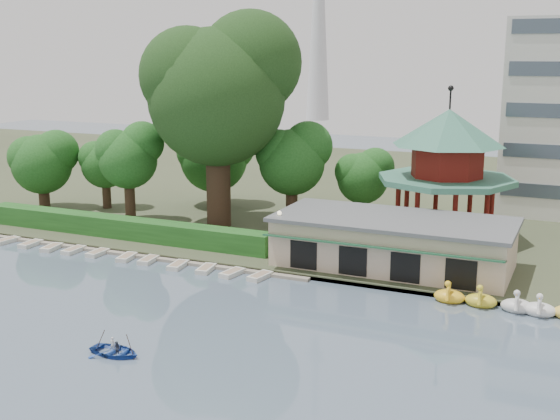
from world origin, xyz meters
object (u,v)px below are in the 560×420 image
Objects in this scene: rowboat_with_passengers at (115,347)px; big_tree at (219,86)px; dock at (128,253)px; boathouse at (393,242)px; pavilion at (447,161)px.

big_tree is at bearing 106.87° from rowboat_with_passengers.
boathouse is (22.00, 4.77, 2.25)m from dock.
boathouse reaches higher than rowboat_with_passengers.
pavilion reaches higher than dock.
pavilion is at bearing 10.31° from big_tree.
big_tree reaches higher than rowboat_with_passengers.
dock is at bearing -167.76° from boathouse.
pavilion is at bearing 78.72° from boathouse.
rowboat_with_passengers is at bearing -55.81° from dock.
pavilion reaches higher than rowboat_with_passengers.
big_tree is (-18.82, 6.24, 11.50)m from boathouse.
dock is 29.14m from pavilion.
dock is 1.66× the size of big_tree.
dock is 20.95m from rowboat_with_passengers.
big_tree reaches higher than dock.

